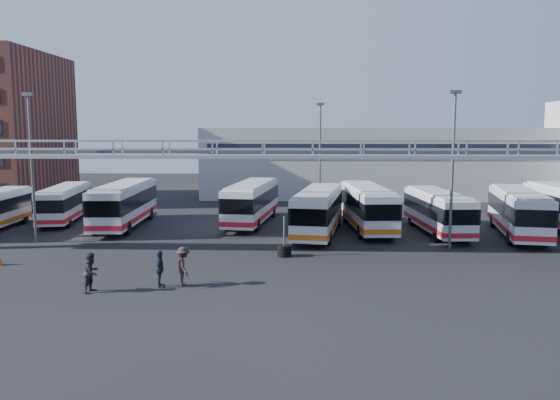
{
  "coord_description": "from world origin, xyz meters",
  "views": [
    {
      "loc": [
        2.36,
        -28.32,
        7.64
      ],
      "look_at": [
        0.97,
        6.0,
        3.3
      ],
      "focal_mm": 35.0,
      "sensor_mm": 36.0,
      "label": 1
    }
  ],
  "objects_px": {
    "tire_stack": "(284,250)",
    "bus_8": "(518,211)",
    "bus_1": "(65,202)",
    "bus_6": "(367,206)",
    "bus_7": "(437,210)",
    "light_pole_left": "(32,160)",
    "bus_4": "(252,201)",
    "light_pole_back": "(320,152)",
    "bus_2": "(124,203)",
    "light_pole_mid": "(453,161)",
    "pedestrian_b": "(92,272)",
    "pedestrian_c": "(183,266)",
    "pedestrian_d": "(160,269)",
    "bus_5": "(318,210)"
  },
  "relations": [
    {
      "from": "tire_stack",
      "to": "bus_8",
      "type": "bearing_deg",
      "value": 23.18
    },
    {
      "from": "bus_1",
      "to": "bus_6",
      "type": "distance_m",
      "value": 25.32
    },
    {
      "from": "bus_7",
      "to": "tire_stack",
      "type": "height_order",
      "value": "bus_7"
    },
    {
      "from": "light_pole_left",
      "to": "bus_4",
      "type": "height_order",
      "value": "light_pole_left"
    },
    {
      "from": "bus_8",
      "to": "bus_4",
      "type": "bearing_deg",
      "value": 177.26
    },
    {
      "from": "light_pole_back",
      "to": "bus_2",
      "type": "bearing_deg",
      "value": -154.52
    },
    {
      "from": "light_pole_left",
      "to": "bus_8",
      "type": "relative_size",
      "value": 0.9
    },
    {
      "from": "light_pole_left",
      "to": "bus_4",
      "type": "distance_m",
      "value": 16.9
    },
    {
      "from": "bus_4",
      "to": "bus_8",
      "type": "distance_m",
      "value": 20.46
    },
    {
      "from": "bus_4",
      "to": "bus_7",
      "type": "xyz_separation_m",
      "value": [
        14.33,
        -3.7,
        -0.14
      ]
    },
    {
      "from": "light_pole_mid",
      "to": "bus_8",
      "type": "height_order",
      "value": "light_pole_mid"
    },
    {
      "from": "bus_7",
      "to": "pedestrian_b",
      "type": "bearing_deg",
      "value": -145.61
    },
    {
      "from": "pedestrian_b",
      "to": "pedestrian_c",
      "type": "bearing_deg",
      "value": -59.96
    },
    {
      "from": "bus_4",
      "to": "bus_6",
      "type": "height_order",
      "value": "bus_4"
    },
    {
      "from": "bus_4",
      "to": "pedestrian_c",
      "type": "distance_m",
      "value": 18.49
    },
    {
      "from": "light_pole_left",
      "to": "bus_1",
      "type": "height_order",
      "value": "light_pole_left"
    },
    {
      "from": "pedestrian_c",
      "to": "pedestrian_d",
      "type": "xyz_separation_m",
      "value": [
        -1.09,
        -0.36,
        -0.05
      ]
    },
    {
      "from": "pedestrian_d",
      "to": "pedestrian_c",
      "type": "bearing_deg",
      "value": -80.71
    },
    {
      "from": "light_pole_mid",
      "to": "light_pole_back",
      "type": "relative_size",
      "value": 1.0
    },
    {
      "from": "bus_4",
      "to": "bus_8",
      "type": "xyz_separation_m",
      "value": [
        19.94,
        -4.59,
        -0.03
      ]
    },
    {
      "from": "bus_5",
      "to": "pedestrian_d",
      "type": "xyz_separation_m",
      "value": [
        -8.2,
        -13.99,
        -0.95
      ]
    },
    {
      "from": "light_pole_left",
      "to": "pedestrian_d",
      "type": "bearing_deg",
      "value": -42.5
    },
    {
      "from": "bus_8",
      "to": "pedestrian_d",
      "type": "xyz_separation_m",
      "value": [
        -22.76,
        -14.15,
        -0.94
      ]
    },
    {
      "from": "bus_1",
      "to": "bus_2",
      "type": "xyz_separation_m",
      "value": [
        5.87,
        -2.3,
        0.27
      ]
    },
    {
      "from": "light_pole_back",
      "to": "bus_2",
      "type": "relative_size",
      "value": 0.87
    },
    {
      "from": "bus_2",
      "to": "tire_stack",
      "type": "xyz_separation_m",
      "value": [
        13.16,
        -9.94,
        -1.52
      ]
    },
    {
      "from": "light_pole_left",
      "to": "bus_7",
      "type": "distance_m",
      "value": 29.18
    },
    {
      "from": "bus_4",
      "to": "pedestrian_d",
      "type": "distance_m",
      "value": 18.98
    },
    {
      "from": "light_pole_mid",
      "to": "pedestrian_d",
      "type": "bearing_deg",
      "value": -150.39
    },
    {
      "from": "pedestrian_b",
      "to": "pedestrian_d",
      "type": "xyz_separation_m",
      "value": [
        3.05,
        0.9,
        -0.03
      ]
    },
    {
      "from": "light_pole_back",
      "to": "tire_stack",
      "type": "height_order",
      "value": "light_pole_back"
    },
    {
      "from": "bus_1",
      "to": "bus_7",
      "type": "height_order",
      "value": "bus_7"
    },
    {
      "from": "bus_4",
      "to": "bus_7",
      "type": "distance_m",
      "value": 14.8
    },
    {
      "from": "bus_8",
      "to": "pedestrian_c",
      "type": "distance_m",
      "value": 25.7
    },
    {
      "from": "light_pole_left",
      "to": "bus_2",
      "type": "xyz_separation_m",
      "value": [
        4.14,
        6.44,
        -3.78
      ]
    },
    {
      "from": "tire_stack",
      "to": "bus_6",
      "type": "bearing_deg",
      "value": 56.73
    },
    {
      "from": "bus_6",
      "to": "bus_7",
      "type": "bearing_deg",
      "value": -17.85
    },
    {
      "from": "bus_2",
      "to": "light_pole_back",
      "type": "bearing_deg",
      "value": 22.5
    },
    {
      "from": "pedestrian_b",
      "to": "bus_7",
      "type": "bearing_deg",
      "value": -38.63
    },
    {
      "from": "pedestrian_c",
      "to": "light_pole_mid",
      "type": "bearing_deg",
      "value": -83.1
    },
    {
      "from": "pedestrian_b",
      "to": "light_pole_mid",
      "type": "bearing_deg",
      "value": -49.18
    },
    {
      "from": "bus_1",
      "to": "tire_stack",
      "type": "xyz_separation_m",
      "value": [
        19.02,
        -12.24,
        -1.25
      ]
    },
    {
      "from": "light_pole_mid",
      "to": "bus_1",
      "type": "xyz_separation_m",
      "value": [
        -29.73,
        9.74,
        -4.05
      ]
    },
    {
      "from": "bus_7",
      "to": "bus_8",
      "type": "height_order",
      "value": "bus_8"
    },
    {
      "from": "light_pole_left",
      "to": "light_pole_mid",
      "type": "xyz_separation_m",
      "value": [
        28.0,
        -1.0,
        0.0
      ]
    },
    {
      "from": "bus_2",
      "to": "bus_8",
      "type": "bearing_deg",
      "value": -8.17
    },
    {
      "from": "bus_7",
      "to": "light_pole_left",
      "type": "bearing_deg",
      "value": -174.74
    },
    {
      "from": "light_pole_left",
      "to": "bus_7",
      "type": "xyz_separation_m",
      "value": [
        28.54,
        4.6,
        -3.98
      ]
    },
    {
      "from": "bus_5",
      "to": "tire_stack",
      "type": "bearing_deg",
      "value": -99.27
    },
    {
      "from": "bus_1",
      "to": "bus_7",
      "type": "relative_size",
      "value": 0.97
    }
  ]
}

